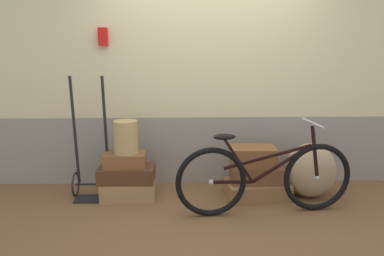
{
  "coord_description": "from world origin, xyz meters",
  "views": [
    {
      "loc": [
        -0.34,
        -3.68,
        1.65
      ],
      "look_at": [
        -0.22,
        0.19,
        0.81
      ],
      "focal_mm": 35.22,
      "sensor_mm": 36.0,
      "label": 1
    }
  ],
  "objects_px": {
    "suitcase_0": "(129,189)",
    "wicker_basket": "(126,137)",
    "suitcase_2": "(125,160)",
    "suitcase_4": "(257,174)",
    "suitcase_5": "(253,157)",
    "suitcase_3": "(257,189)",
    "suitcase_1": "(127,174)",
    "bicycle": "(265,178)",
    "luggage_trolley": "(92,169)",
    "burlap_sack": "(310,170)"
  },
  "relations": [
    {
      "from": "suitcase_0",
      "to": "wicker_basket",
      "type": "bearing_deg",
      "value": 134.54
    },
    {
      "from": "suitcase_2",
      "to": "suitcase_4",
      "type": "bearing_deg",
      "value": -0.9
    },
    {
      "from": "suitcase_5",
      "to": "wicker_basket",
      "type": "distance_m",
      "value": 1.41
    },
    {
      "from": "suitcase_3",
      "to": "suitcase_1",
      "type": "bearing_deg",
      "value": 173.73
    },
    {
      "from": "wicker_basket",
      "to": "suitcase_1",
      "type": "bearing_deg",
      "value": -106.8
    },
    {
      "from": "suitcase_2",
      "to": "bicycle",
      "type": "xyz_separation_m",
      "value": [
        1.45,
        -0.43,
        -0.07
      ]
    },
    {
      "from": "suitcase_0",
      "to": "suitcase_4",
      "type": "height_order",
      "value": "suitcase_4"
    },
    {
      "from": "suitcase_3",
      "to": "suitcase_4",
      "type": "height_order",
      "value": "suitcase_4"
    },
    {
      "from": "wicker_basket",
      "to": "suitcase_3",
      "type": "bearing_deg",
      "value": -0.06
    },
    {
      "from": "bicycle",
      "to": "luggage_trolley",
      "type": "bearing_deg",
      "value": 165.12
    },
    {
      "from": "suitcase_3",
      "to": "bicycle",
      "type": "distance_m",
      "value": 0.52
    },
    {
      "from": "bicycle",
      "to": "wicker_basket",
      "type": "bearing_deg",
      "value": 162.91
    },
    {
      "from": "wicker_basket",
      "to": "suitcase_4",
      "type": "bearing_deg",
      "value": 0.53
    },
    {
      "from": "suitcase_4",
      "to": "burlap_sack",
      "type": "distance_m",
      "value": 0.59
    },
    {
      "from": "suitcase_1",
      "to": "suitcase_5",
      "type": "xyz_separation_m",
      "value": [
        1.39,
        0.02,
        0.18
      ]
    },
    {
      "from": "suitcase_4",
      "to": "wicker_basket",
      "type": "distance_m",
      "value": 1.51
    },
    {
      "from": "suitcase_0",
      "to": "burlap_sack",
      "type": "xyz_separation_m",
      "value": [
        2.02,
        -0.01,
        0.21
      ]
    },
    {
      "from": "suitcase_3",
      "to": "burlap_sack",
      "type": "xyz_separation_m",
      "value": [
        0.59,
        -0.02,
        0.22
      ]
    },
    {
      "from": "suitcase_5",
      "to": "luggage_trolley",
      "type": "bearing_deg",
      "value": -179.18
    },
    {
      "from": "suitcase_4",
      "to": "suitcase_5",
      "type": "xyz_separation_m",
      "value": [
        -0.05,
        -0.01,
        0.2
      ]
    },
    {
      "from": "suitcase_5",
      "to": "luggage_trolley",
      "type": "height_order",
      "value": "luggage_trolley"
    },
    {
      "from": "suitcase_0",
      "to": "suitcase_4",
      "type": "bearing_deg",
      "value": -1.14
    },
    {
      "from": "suitcase_1",
      "to": "bicycle",
      "type": "height_order",
      "value": "bicycle"
    },
    {
      "from": "suitcase_0",
      "to": "suitcase_5",
      "type": "bearing_deg",
      "value": -1.51
    },
    {
      "from": "suitcase_1",
      "to": "wicker_basket",
      "type": "distance_m",
      "value": 0.41
    },
    {
      "from": "suitcase_1",
      "to": "burlap_sack",
      "type": "bearing_deg",
      "value": 0.57
    },
    {
      "from": "suitcase_3",
      "to": "bicycle",
      "type": "height_order",
      "value": "bicycle"
    },
    {
      "from": "suitcase_2",
      "to": "luggage_trolley",
      "type": "relative_size",
      "value": 0.33
    },
    {
      "from": "suitcase_3",
      "to": "suitcase_4",
      "type": "xyz_separation_m",
      "value": [
        -0.0,
        0.01,
        0.18
      ]
    },
    {
      "from": "suitcase_1",
      "to": "suitcase_3",
      "type": "xyz_separation_m",
      "value": [
        1.45,
        0.01,
        -0.2
      ]
    },
    {
      "from": "suitcase_1",
      "to": "bicycle",
      "type": "distance_m",
      "value": 1.5
    },
    {
      "from": "suitcase_0",
      "to": "suitcase_5",
      "type": "relative_size",
      "value": 1.21
    },
    {
      "from": "suitcase_5",
      "to": "bicycle",
      "type": "relative_size",
      "value": 0.27
    },
    {
      "from": "suitcase_1",
      "to": "suitcase_4",
      "type": "relative_size",
      "value": 1.04
    },
    {
      "from": "suitcase_4",
      "to": "luggage_trolley",
      "type": "relative_size",
      "value": 0.43
    },
    {
      "from": "suitcase_1",
      "to": "suitcase_3",
      "type": "distance_m",
      "value": 1.46
    },
    {
      "from": "suitcase_1",
      "to": "wicker_basket",
      "type": "relative_size",
      "value": 1.69
    },
    {
      "from": "suitcase_5",
      "to": "burlap_sack",
      "type": "relative_size",
      "value": 0.8
    },
    {
      "from": "suitcase_1",
      "to": "burlap_sack",
      "type": "height_order",
      "value": "burlap_sack"
    },
    {
      "from": "suitcase_3",
      "to": "suitcase_4",
      "type": "bearing_deg",
      "value": 96.87
    },
    {
      "from": "suitcase_5",
      "to": "wicker_basket",
      "type": "bearing_deg",
      "value": -177.69
    },
    {
      "from": "luggage_trolley",
      "to": "bicycle",
      "type": "xyz_separation_m",
      "value": [
        1.82,
        -0.48,
        0.05
      ]
    },
    {
      "from": "suitcase_4",
      "to": "bicycle",
      "type": "bearing_deg",
      "value": -90.47
    },
    {
      "from": "wicker_basket",
      "to": "suitcase_2",
      "type": "bearing_deg",
      "value": -155.29
    },
    {
      "from": "suitcase_3",
      "to": "suitcase_5",
      "type": "xyz_separation_m",
      "value": [
        -0.05,
        0.01,
        0.38
      ]
    },
    {
      "from": "suitcase_0",
      "to": "wicker_basket",
      "type": "relative_size",
      "value": 1.65
    },
    {
      "from": "suitcase_0",
      "to": "suitcase_3",
      "type": "height_order",
      "value": "suitcase_0"
    },
    {
      "from": "suitcase_0",
      "to": "suitcase_2",
      "type": "distance_m",
      "value": 0.34
    },
    {
      "from": "wicker_basket",
      "to": "bicycle",
      "type": "relative_size",
      "value": 0.2
    },
    {
      "from": "burlap_sack",
      "to": "bicycle",
      "type": "xyz_separation_m",
      "value": [
        -0.61,
        -0.42,
        0.07
      ]
    }
  ]
}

